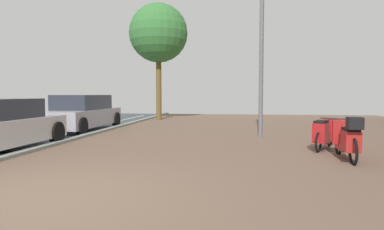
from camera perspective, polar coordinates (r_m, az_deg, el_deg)
The scene contains 6 objects.
ground at distance 4.52m, azimuth -8.27°, elevation -14.98°, with size 21.00×40.00×0.13m.
scooter_near at distance 7.91m, azimuth 24.87°, elevation -3.79°, with size 0.52×1.85×0.99m.
scooter_mid at distance 9.22m, azimuth 21.27°, elevation -2.98°, with size 0.94×1.61×0.80m.
parked_car_far at distance 14.13m, azimuth -18.11°, elevation 0.30°, with size 1.80×4.39×1.39m.
lamp_post at distance 11.58m, azimuth 11.70°, elevation 14.11°, with size 0.20×0.52×6.46m.
street_tree at distance 19.28m, azimuth -5.69°, elevation 13.56°, with size 3.24×3.24×6.43m.
Camera 1 is at (2.60, -4.13, 1.41)m, focal length 31.53 mm.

